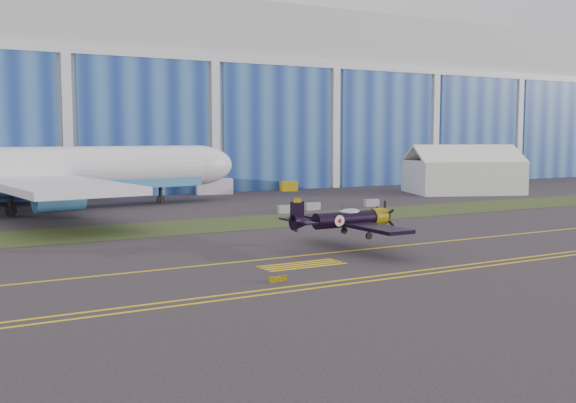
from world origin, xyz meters
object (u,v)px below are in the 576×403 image
jetliner (24,120)px  tug (289,186)px  shipping_container (214,186)px  warbird (345,219)px  tent (463,169)px

jetliner → tug: 43.26m
jetliner → shipping_container: bearing=14.6°
warbird → tent: tent is taller
warbird → shipping_container: (10.79, 51.21, -1.22)m
tug → tent: bearing=-26.3°
warbird → shipping_container: bearing=77.0°
shipping_container → jetliner: bearing=-144.4°
tent → shipping_container: bearing=175.3°
jetliner → warbird: bearing=-73.2°
warbird → shipping_container: warbird is taller
tent → tug: bearing=164.1°
warbird → shipping_container: 52.34m
shipping_container → tug: bearing=13.0°
jetliner → tug: bearing=8.0°
warbird → jetliner: (-17.32, 40.35, 8.23)m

